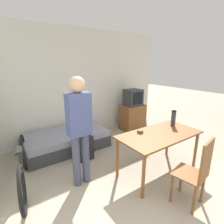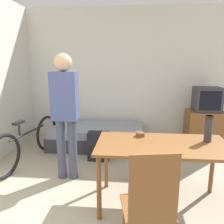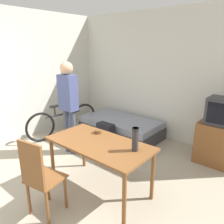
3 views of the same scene
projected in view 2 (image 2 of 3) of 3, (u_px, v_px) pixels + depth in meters
The scene contains 10 objects.
wall_back at pixel (127, 75), 4.55m from camera, with size 5.15×0.06×2.70m.
daybed at pixel (98, 136), 4.28m from camera, with size 1.80×0.95×0.40m.
tv at pixel (205, 122), 4.11m from camera, with size 0.67×0.46×1.17m.
dining_table at pixel (162, 151), 2.38m from camera, with size 1.43×0.73×0.74m.
wooden_chair at pixel (150, 205), 1.64m from camera, with size 0.45×0.45×1.00m.
bicycle at pixel (29, 142), 3.54m from camera, with size 0.34×1.72×0.74m.
person_standing at pixel (65, 108), 2.89m from camera, with size 0.34×0.23×1.72m.
thermos_flask at pixel (208, 128), 2.38m from camera, with size 0.09×0.09×0.30m.
mate_bowl at pixel (140, 134), 2.59m from camera, with size 0.11×0.11×0.05m.
backpack at pixel (99, 146), 3.63m from camera, with size 0.35×0.21×0.49m.
Camera 2 is at (0.13, -1.28, 1.58)m, focal length 35.00 mm.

